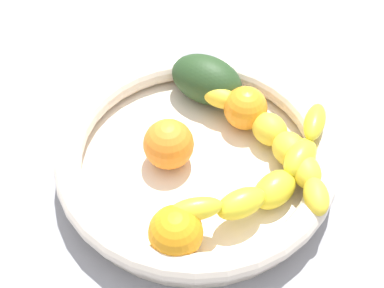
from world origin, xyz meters
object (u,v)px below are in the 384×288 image
at_px(banana_draped_right, 265,178).
at_px(fruit_bowl, 192,157).
at_px(orange_front, 165,141).
at_px(banana_draped_left, 271,140).
at_px(orange_mid_right, 171,232).
at_px(avocado_dark, 203,80).
at_px(orange_mid_left, 242,108).

bearing_deg(banana_draped_right, fruit_bowl, -120.69).
bearing_deg(fruit_bowl, orange_front, -98.49).
height_order(banana_draped_left, orange_front, orange_front).
height_order(banana_draped_right, orange_mid_right, orange_mid_right).
relative_size(banana_draped_left, orange_front, 3.27).
bearing_deg(orange_mid_right, orange_front, -174.32).
height_order(orange_mid_right, avocado_dark, avocado_dark).
xyz_separation_m(banana_draped_right, avocado_dark, (-0.15, -0.07, 0.00)).
bearing_deg(orange_mid_right, avocado_dark, 171.80).
relative_size(banana_draped_left, orange_mid_right, 3.42).
height_order(fruit_bowl, banana_draped_right, banana_draped_right).
bearing_deg(banana_draped_left, fruit_bowl, -83.21).
distance_m(orange_front, avocado_dark, 0.11).
relative_size(orange_mid_left, orange_mid_right, 0.96).
height_order(banana_draped_left, orange_mid_left, orange_mid_left).
distance_m(fruit_bowl, orange_mid_left, 0.09).
bearing_deg(orange_mid_right, banana_draped_left, 138.60).
relative_size(banana_draped_left, avocado_dark, 1.99).
xyz_separation_m(banana_draped_left, avocado_dark, (-0.10, -0.08, 0.00)).
bearing_deg(banana_draped_left, banana_draped_right, -10.87).
bearing_deg(orange_mid_right, fruit_bowl, 170.34).
height_order(fruit_bowl, banana_draped_left, banana_draped_left).
xyz_separation_m(fruit_bowl, orange_front, (-0.00, -0.03, 0.02)).
bearing_deg(orange_front, avocado_dark, 156.94).
xyz_separation_m(banana_draped_right, orange_front, (-0.05, -0.11, -0.00)).
bearing_deg(orange_mid_left, banana_draped_left, 31.74).
distance_m(fruit_bowl, orange_mid_right, 0.12).
bearing_deg(banana_draped_right, orange_front, -115.09).
xyz_separation_m(orange_front, orange_mid_right, (0.12, 0.01, -0.00)).
xyz_separation_m(fruit_bowl, orange_mid_left, (-0.06, 0.06, 0.02)).
height_order(banana_draped_left, orange_mid_right, orange_mid_right).
relative_size(orange_front, avocado_dark, 0.61).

